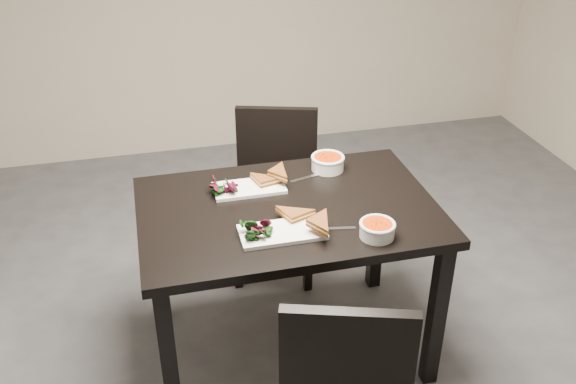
# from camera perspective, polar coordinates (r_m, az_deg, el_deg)

# --- Properties ---
(table) EXTENTS (1.20, 0.80, 0.75)m
(table) POSITION_cam_1_polar(r_m,az_deg,el_deg) (2.61, 0.00, -3.21)
(table) COLOR black
(table) RESTS_ON ground
(chair_near) EXTENTS (0.53, 0.53, 0.85)m
(chair_near) POSITION_cam_1_polar(r_m,az_deg,el_deg) (2.23, 5.09, -15.90)
(chair_near) COLOR black
(chair_near) RESTS_ON ground
(chair_far) EXTENTS (0.52, 0.52, 0.85)m
(chair_far) POSITION_cam_1_polar(r_m,az_deg,el_deg) (3.29, -1.12, 0.92)
(chair_far) COLOR black
(chair_far) RESTS_ON ground
(plate_near) EXTENTS (0.32, 0.16, 0.02)m
(plate_near) POSITION_cam_1_polar(r_m,az_deg,el_deg) (2.39, -0.54, -3.63)
(plate_near) COLOR white
(plate_near) RESTS_ON table
(sandwich_near) EXTENTS (0.19, 0.17, 0.05)m
(sandwich_near) POSITION_cam_1_polar(r_m,az_deg,el_deg) (2.40, 0.89, -2.55)
(sandwich_near) COLOR #954B1F
(sandwich_near) RESTS_ON plate_near
(salad_near) EXTENTS (0.10, 0.09, 0.04)m
(salad_near) POSITION_cam_1_polar(r_m,az_deg,el_deg) (2.35, -2.91, -3.34)
(salad_near) COLOR black
(salad_near) RESTS_ON plate_near
(soup_bowl_near) EXTENTS (0.14, 0.14, 0.06)m
(soup_bowl_near) POSITION_cam_1_polar(r_m,az_deg,el_deg) (2.38, 8.03, -3.28)
(soup_bowl_near) COLOR white
(soup_bowl_near) RESTS_ON table
(cutlery_near) EXTENTS (0.18, 0.05, 0.00)m
(cutlery_near) POSITION_cam_1_polar(r_m,az_deg,el_deg) (2.43, 4.00, -3.31)
(cutlery_near) COLOR silver
(cutlery_near) RESTS_ON table
(plate_far) EXTENTS (0.30, 0.15, 0.01)m
(plate_far) POSITION_cam_1_polar(r_m,az_deg,el_deg) (2.68, -3.51, 0.36)
(plate_far) COLOR white
(plate_far) RESTS_ON table
(sandwich_far) EXTENTS (0.17, 0.15, 0.05)m
(sandwich_far) POSITION_cam_1_polar(r_m,az_deg,el_deg) (2.66, -2.10, 0.96)
(sandwich_far) COLOR #954B1F
(sandwich_far) RESTS_ON plate_far
(salad_far) EXTENTS (0.09, 0.08, 0.04)m
(salad_far) POSITION_cam_1_polar(r_m,az_deg,el_deg) (2.65, -5.65, 0.63)
(salad_far) COLOR black
(salad_far) RESTS_ON plate_far
(soup_bowl_far) EXTENTS (0.15, 0.15, 0.07)m
(soup_bowl_far) POSITION_cam_1_polar(r_m,az_deg,el_deg) (2.83, 3.59, 2.72)
(soup_bowl_far) COLOR white
(soup_bowl_far) RESTS_ON table
(cutlery_far) EXTENTS (0.18, 0.06, 0.00)m
(cutlery_far) POSITION_cam_1_polar(r_m,az_deg,el_deg) (2.77, 1.89, 1.35)
(cutlery_far) COLOR silver
(cutlery_far) RESTS_ON table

